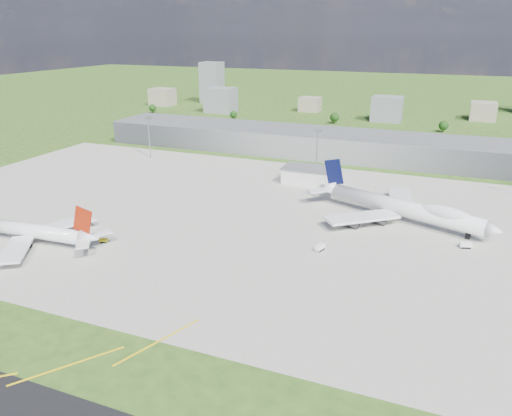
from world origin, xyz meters
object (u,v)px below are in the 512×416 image
at_px(airliner_red_twin, 30,231).
at_px(airliner_blue_quad, 404,208).
at_px(tug_yellow, 104,241).
at_px(van_white_far, 466,245).
at_px(van_white_near, 320,248).

relative_size(airliner_red_twin, airliner_blue_quad, 0.80).
xyz_separation_m(tug_yellow, van_white_far, (129.76, 47.62, 0.31)).
xyz_separation_m(airliner_red_twin, van_white_near, (105.76, 34.90, -3.58)).
bearing_deg(van_white_near, tug_yellow, 124.06).
xyz_separation_m(airliner_red_twin, tug_yellow, (26.32, 10.24, -3.90)).
distance_m(airliner_red_twin, van_white_far, 166.50).
bearing_deg(van_white_near, van_white_far, -48.66).
xyz_separation_m(airliner_red_twin, airliner_blue_quad, (130.65, 77.45, 1.35)).
distance_m(tug_yellow, van_white_near, 83.17).
height_order(van_white_near, van_white_far, van_white_near).
height_order(airliner_red_twin, tug_yellow, airliner_red_twin).
bearing_deg(tug_yellow, airliner_red_twin, -179.11).
relative_size(airliner_blue_quad, van_white_near, 16.79).
xyz_separation_m(airliner_blue_quad, tug_yellow, (-104.33, -67.22, -5.25)).
bearing_deg(airliner_blue_quad, van_white_far, -16.97).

